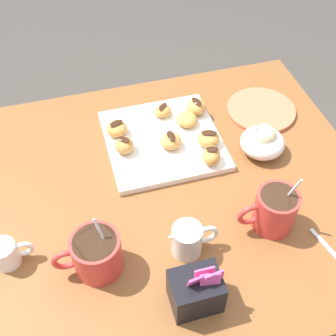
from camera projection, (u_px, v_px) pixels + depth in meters
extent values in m
plane|color=#423D38|center=(168.00, 320.00, 1.52)|extent=(8.00, 8.00, 0.00)
cube|color=brown|center=(169.00, 194.00, 0.99)|extent=(0.93, 0.79, 0.04)
cube|color=brown|center=(251.00, 163.00, 1.55)|extent=(0.07, 0.07, 0.70)
cube|color=brown|center=(22.00, 213.00, 1.40)|extent=(0.07, 0.07, 0.70)
cube|color=white|center=(163.00, 140.00, 1.06)|extent=(0.28, 0.28, 0.02)
cylinder|color=red|center=(275.00, 210.00, 0.88)|extent=(0.09, 0.09, 0.09)
torus|color=red|center=(251.00, 215.00, 0.86)|extent=(0.06, 0.01, 0.06)
cylinder|color=#331E11|center=(279.00, 198.00, 0.85)|extent=(0.07, 0.07, 0.01)
cylinder|color=silver|center=(286.00, 198.00, 0.85)|extent=(0.03, 0.02, 0.12)
cylinder|color=red|center=(97.00, 254.00, 0.81)|extent=(0.09, 0.09, 0.09)
torus|color=red|center=(66.00, 260.00, 0.80)|extent=(0.06, 0.01, 0.06)
cylinder|color=#331E11|center=(95.00, 243.00, 0.78)|extent=(0.08, 0.08, 0.01)
cylinder|color=silver|center=(105.00, 242.00, 0.79)|extent=(0.03, 0.04, 0.11)
cylinder|color=white|center=(187.00, 240.00, 0.84)|extent=(0.06, 0.06, 0.07)
cone|color=white|center=(173.00, 236.00, 0.82)|extent=(0.02, 0.02, 0.02)
torus|color=white|center=(206.00, 234.00, 0.84)|extent=(0.05, 0.01, 0.05)
cylinder|color=white|center=(187.00, 232.00, 0.82)|extent=(0.05, 0.05, 0.01)
cube|color=black|center=(196.00, 291.00, 0.76)|extent=(0.09, 0.07, 0.08)
cube|color=#EA4C93|center=(211.00, 279.00, 0.72)|extent=(0.04, 0.01, 0.03)
cube|color=#EA4C93|center=(198.00, 280.00, 0.72)|extent=(0.04, 0.02, 0.03)
cube|color=#EA4C93|center=(205.00, 274.00, 0.73)|extent=(0.04, 0.01, 0.03)
cube|color=#EA4C93|center=(210.00, 280.00, 0.72)|extent=(0.04, 0.01, 0.03)
ellipsoid|color=white|center=(262.00, 143.00, 1.03)|extent=(0.11, 0.11, 0.06)
sphere|color=#F4E5B2|center=(264.00, 136.00, 1.01)|extent=(0.06, 0.06, 0.06)
ellipsoid|color=green|center=(260.00, 132.00, 1.00)|extent=(0.03, 0.03, 0.01)
cylinder|color=white|center=(5.00, 254.00, 0.83)|extent=(0.05, 0.05, 0.05)
torus|color=white|center=(24.00, 249.00, 0.83)|extent=(0.04, 0.01, 0.04)
cylinder|color=#381E11|center=(2.00, 248.00, 0.81)|extent=(0.04, 0.04, 0.01)
cylinder|color=#E5704C|center=(261.00, 110.00, 1.14)|extent=(0.18, 0.18, 0.01)
cube|color=silver|center=(336.00, 257.00, 0.85)|extent=(0.04, 0.15, 0.00)
ellipsoid|color=#D19347|center=(124.00, 145.00, 1.01)|extent=(0.06, 0.06, 0.04)
ellipsoid|color=#381E11|center=(124.00, 139.00, 1.00)|extent=(0.03, 0.03, 0.00)
ellipsoid|color=#D19347|center=(171.00, 141.00, 1.03)|extent=(0.07, 0.07, 0.03)
ellipsoid|color=#381E11|center=(171.00, 136.00, 1.01)|extent=(0.02, 0.04, 0.00)
ellipsoid|color=#D19347|center=(117.00, 128.00, 1.06)|extent=(0.07, 0.07, 0.03)
ellipsoid|color=#381E11|center=(116.00, 123.00, 1.04)|extent=(0.04, 0.03, 0.00)
ellipsoid|color=#D19347|center=(209.00, 139.00, 1.03)|extent=(0.06, 0.06, 0.04)
ellipsoid|color=#381E11|center=(209.00, 133.00, 1.02)|extent=(0.04, 0.03, 0.00)
ellipsoid|color=#D19347|center=(187.00, 119.00, 1.08)|extent=(0.06, 0.06, 0.03)
ellipsoid|color=#D19347|center=(163.00, 111.00, 1.10)|extent=(0.06, 0.05, 0.03)
ellipsoid|color=#381E11|center=(163.00, 106.00, 1.09)|extent=(0.03, 0.03, 0.00)
ellipsoid|color=#D19347|center=(211.00, 155.00, 0.99)|extent=(0.06, 0.07, 0.04)
ellipsoid|color=#381E11|center=(212.00, 149.00, 0.98)|extent=(0.03, 0.03, 0.00)
ellipsoid|color=#D19347|center=(196.00, 107.00, 1.11)|extent=(0.07, 0.07, 0.04)
ellipsoid|color=#381E11|center=(197.00, 101.00, 1.09)|extent=(0.03, 0.04, 0.00)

